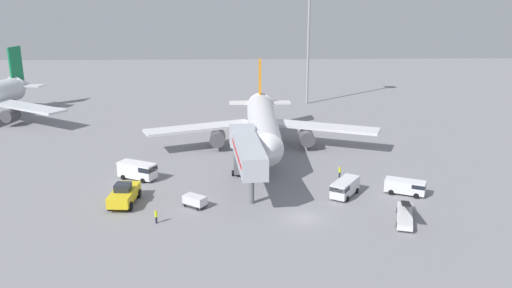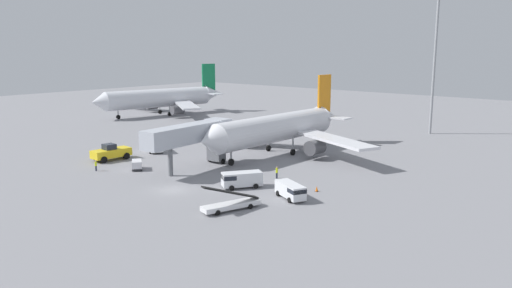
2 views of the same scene
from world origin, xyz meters
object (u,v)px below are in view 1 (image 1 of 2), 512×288
Objects in this scene: service_van_near_center at (138,170)px; safety_cone_alpha at (400,179)px; pushback_tug at (124,194)px; airplane_at_gate at (262,124)px; apron_light_mast at (309,13)px; belt_loader_truck at (405,214)px; baggage_cart_near_left at (195,201)px; ground_crew_worker_midground at (340,172)px; service_van_outer_right at (406,186)px; ground_crew_worker_foreground at (156,216)px; jet_bridge at (247,151)px; service_van_far_center at (345,187)px.

service_van_near_center reaches higher than safety_cone_alpha.
pushback_tug is 9.69× the size of safety_cone_alpha.
apron_light_mast is (12.09, 37.51, 16.00)m from airplane_at_gate.
apron_light_mast is at bearing 92.48° from belt_loader_truck.
ground_crew_worker_midground reaches higher than baggage_cart_near_left.
belt_loader_truck is (14.93, -28.00, -3.75)m from airplane_at_gate.
service_van_outer_right is at bearing -97.43° from safety_cone_alpha.
belt_loader_truck is 8.35m from service_van_outer_right.
ground_crew_worker_foreground is (-28.07, 0.20, 0.10)m from belt_loader_truck.
airplane_at_gate is 2.29× the size of jet_bridge.
service_van_far_center is 61.10m from apron_light_mast.
belt_loader_truck is 1.32× the size of service_van_far_center.
service_van_near_center is at bearing -120.49° from apron_light_mast.
pushback_tug is at bearing -116.72° from apron_light_mast.
pushback_tug reaches higher than service_van_far_center.
ground_crew_worker_midground is (28.10, 8.48, -0.36)m from pushback_tug.
apron_light_mast reaches higher than ground_crew_worker_foreground.
service_van_near_center is at bearing 130.49° from baggage_cart_near_left.
jet_bridge is (-2.81, -17.36, 0.73)m from airplane_at_gate.
service_van_outer_right is at bearing 71.71° from belt_loader_truck.
apron_light_mast is at bearing 74.82° from jet_bridge.
ground_crew_worker_midground is at bearing 26.63° from baggage_cart_near_left.
service_van_near_center is 3.35× the size of ground_crew_worker_midground.
airplane_at_gate is 22.62× the size of ground_crew_worker_midground.
ground_crew_worker_foreground is (-13.14, -27.80, -3.65)m from airplane_at_gate.
jet_bridge is 15.33m from ground_crew_worker_foreground.
baggage_cart_near_left is at bearing -171.27° from service_van_far_center.
baggage_cart_near_left is 4.64× the size of safety_cone_alpha.
service_van_near_center is at bearing 107.63° from ground_crew_worker_foreground.
belt_loader_truck reaches higher than pushback_tug.
airplane_at_gate is 23.49× the size of ground_crew_worker_foreground.
belt_loader_truck is 4.37× the size of ground_crew_worker_foreground.
safety_cone_alpha is (18.17, -15.31, -4.19)m from airplane_at_gate.
apron_light_mast is (29.86, 50.71, 19.18)m from service_van_near_center.
belt_loader_truck is at bearing -87.52° from apron_light_mast.
airplane_at_gate is at bearing 68.47° from baggage_cart_near_left.
baggage_cart_near_left is at bearing -49.51° from service_van_near_center.
belt_loader_truck is 4.20× the size of ground_crew_worker_midground.
belt_loader_truck is 28.07m from ground_crew_worker_foreground.
service_van_far_center is 1.03× the size of service_van_outer_right.
baggage_cart_near_left is at bearing -137.16° from jet_bridge.
belt_loader_truck is 10.76× the size of safety_cone_alpha.
ground_crew_worker_foreground is (-22.68, -7.41, -0.32)m from service_van_far_center.
safety_cone_alpha is (0.62, 4.78, -0.78)m from service_van_outer_right.
belt_loader_truck reaches higher than ground_crew_worker_midground.
jet_bridge is at bearing 172.38° from service_van_outer_right.
ground_crew_worker_foreground is (-10.33, -10.44, -4.38)m from jet_bridge.
safety_cone_alpha is at bearing 75.68° from belt_loader_truck.
apron_light_mast is (21.27, 60.78, 19.73)m from baggage_cart_near_left.
apron_light_mast is at bearing 87.91° from ground_crew_worker_midground.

